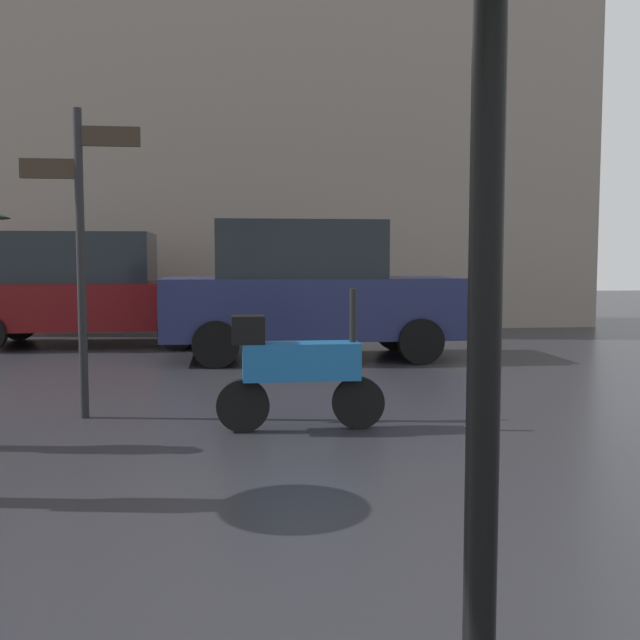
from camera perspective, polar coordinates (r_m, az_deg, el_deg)
The scene contains 4 objects.
parked_scooter at distance 6.50m, azimuth -1.87°, elevation -3.60°, with size 1.47×0.32×1.23m.
parked_car_left at distance 13.51m, azimuth -17.27°, elevation 2.26°, with size 4.55×2.06×1.93m.
parked_car_right at distance 11.15m, azimuth -0.87°, elevation 2.28°, with size 4.42×1.83×2.04m.
street_signpost at distance 7.29m, azimuth -17.74°, elevation 6.41°, with size 1.08×0.08×2.86m.
Camera 1 is at (-0.34, -2.52, 1.50)m, focal length 42.04 mm.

